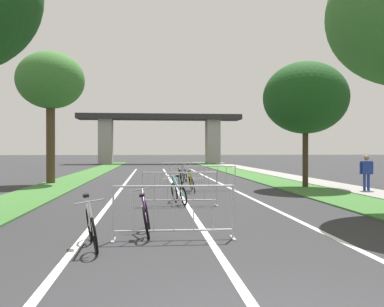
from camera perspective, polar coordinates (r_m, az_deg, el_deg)
The scene contains 20 objects.
grass_verge_left at distance 28.83m, azimuth -14.46°, elevation -2.94°, with size 2.23×60.37×0.05m, color #386B2D.
grass_verge_right at distance 29.26m, azimuth 7.66°, elevation -2.88°, with size 2.23×60.37×0.05m, color #386B2D.
sidewalk_path_right at distance 29.77m, azimuth 11.37°, elevation -2.80°, with size 1.71×60.37×0.08m, color gray.
lane_stripe_center at distance 21.30m, azimuth -2.55°, elevation -4.17°, with size 0.14×34.92×0.01m, color silver.
lane_stripe_right_lane at distance 21.56m, azimuth 3.98°, elevation -4.12°, with size 0.14×34.92×0.01m, color silver.
lane_stripe_left_lane at distance 21.31m, azimuth -9.16°, elevation -4.18°, with size 0.14×34.92×0.01m, color silver.
overpass_bridge at distance 53.71m, azimuth -4.37°, elevation 3.32°, with size 20.55×3.56×6.25m.
tree_left_pine_near at distance 22.99m, azimuth -18.62°, elevation 9.22°, with size 3.43×3.43×6.77m.
tree_right_cypress_far at distance 20.05m, azimuth 15.12°, elevation 7.27°, with size 3.86×3.86×5.76m.
crowd_barrier_nearest at distance 8.15m, azimuth -2.48°, elevation -8.02°, with size 2.36×0.47×1.05m.
crowd_barrier_second at distance 13.01m, azimuth -1.68°, elevation -4.84°, with size 2.37×0.53×1.05m.
crowd_barrier_third at distance 18.02m, azimuth 2.27°, elevation -3.37°, with size 2.35×0.46×1.05m.
crowd_barrier_fourth at distance 22.79m, azimuth -1.19°, elevation -2.57°, with size 2.37×0.57×1.05m.
bicycle_teal_0 at distance 13.60m, azimuth -1.84°, elevation -5.29°, with size 0.67×1.69×0.95m.
bicycle_black_1 at distance 18.36m, azimuth -1.46°, elevation -3.80°, with size 0.42×1.60×0.98m.
bicycle_silver_2 at distance 22.37m, azimuth -1.12°, elevation -2.99°, with size 0.71×1.70×0.97m.
bicycle_purple_3 at distance 8.72m, azimuth -6.22°, elevation -8.51°, with size 0.45×1.62×0.94m.
bicycle_yellow_4 at distance 17.37m, azimuth -0.06°, elevation -4.05°, with size 0.46×1.69×0.88m.
bicycle_white_5 at distance 7.73m, azimuth -13.48°, elevation -9.71°, with size 0.51×1.65×0.93m.
pedestrian_pushing_bike at distance 18.51m, azimuth 22.55°, elevation -2.07°, with size 0.55×0.29×1.51m.
Camera 1 is at (-1.12, -3.74, 1.72)m, focal length 39.39 mm.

